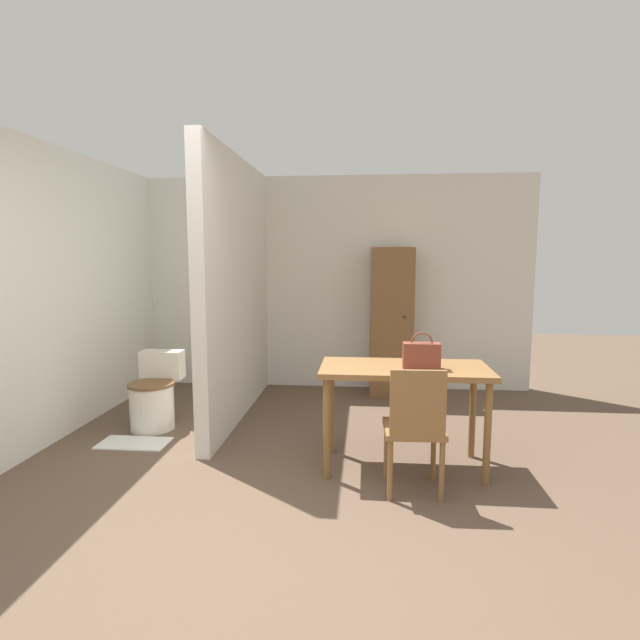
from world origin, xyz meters
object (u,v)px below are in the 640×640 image
wooden_chair (415,426)px  handbag (421,355)px  toilet (154,396)px  dining_table (404,379)px  wooden_cabinet (391,322)px

wooden_chair → handbag: 0.54m
toilet → handbag: (2.33, -0.77, 0.58)m
dining_table → toilet: size_ratio=1.81×
toilet → handbag: bearing=-18.2°
wooden_chair → wooden_cabinet: size_ratio=0.52×
wooden_cabinet → dining_table: bearing=-90.1°
toilet → wooden_cabinet: 2.65m
wooden_chair → handbag: size_ratio=3.27×
wooden_cabinet → handbag: bearing=-87.0°
handbag → wooden_cabinet: wooden_cabinet is taller
wooden_chair → wooden_cabinet: bearing=89.1°
dining_table → toilet: bearing=162.5°
wooden_chair → handbag: bearing=77.1°
dining_table → wooden_cabinet: 2.05m
dining_table → wooden_chair: bearing=-84.3°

